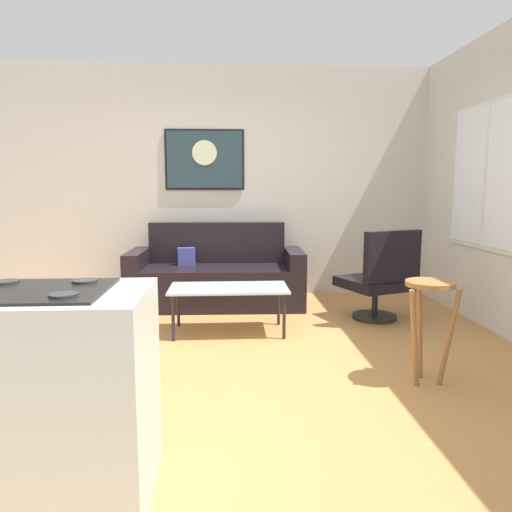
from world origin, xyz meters
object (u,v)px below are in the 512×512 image
at_px(armchair, 381,278).
at_px(coffee_table, 229,291).
at_px(couch, 216,278).
at_px(wall_painting, 205,159).
at_px(bar_stool, 429,305).

bearing_deg(armchair, coffee_table, -168.61).
xyz_separation_m(couch, wall_painting, (-0.14, 0.54, 1.37)).
height_order(armchair, bar_stool, armchair).
bearing_deg(wall_painting, bar_stool, -60.22).
relative_size(couch, armchair, 2.12).
height_order(coffee_table, bar_stool, bar_stool).
bearing_deg(coffee_table, wall_painting, 99.73).
bearing_deg(bar_stool, wall_painting, 119.78).
distance_m(armchair, wall_painting, 2.55).
distance_m(coffee_table, bar_stool, 1.85).
bearing_deg(couch, coffee_table, -82.70).
xyz_separation_m(armchair, bar_stool, (-0.17, -1.55, 0.11)).
distance_m(bar_stool, wall_painting, 3.48).
distance_m(coffee_table, armchair, 1.56).
bearing_deg(armchair, couch, 155.34).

